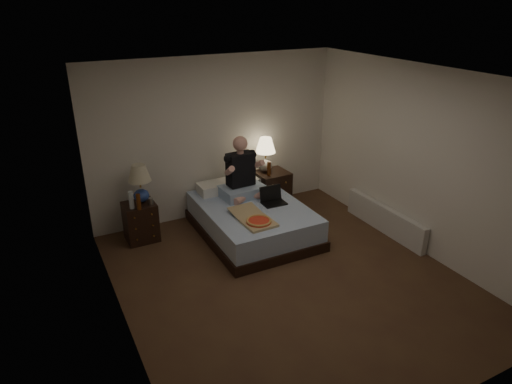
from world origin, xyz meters
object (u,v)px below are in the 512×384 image
water_bottle (131,200)px  nightstand_left (141,222)px  pizza_box (259,222)px  beer_bottle_left (139,202)px  radiator (385,219)px  bed (253,220)px  beer_bottle_right (269,169)px  person (242,167)px  soda_can (151,201)px  lamp_right (265,155)px  nightstand_right (272,191)px  laptop (274,196)px  lamp_left (140,184)px

water_bottle → nightstand_left: bearing=42.1°
nightstand_left → pizza_box: bearing=-42.1°
beer_bottle_left → radiator: 3.59m
bed → water_bottle: bearing=163.9°
beer_bottle_left → beer_bottle_right: bearing=3.2°
person → bed: bearing=-96.9°
water_bottle → soda_can: size_ratio=2.50×
lamp_right → beer_bottle_left: 2.18m
nightstand_right → water_bottle: size_ratio=2.64×
beer_bottle_right → soda_can: bearing=-179.1°
nightstand_left → laptop: laptop is taller
water_bottle → lamp_left: bearing=41.5°
bed → pizza_box: size_ratio=2.44×
water_bottle → radiator: (3.42, -1.32, -0.50)m
nightstand_right → person: 0.91m
beer_bottle_left → pizza_box: bearing=-35.4°
lamp_left → pizza_box: bearing=-43.7°
pizza_box → bed: bearing=68.6°
nightstand_right → beer_bottle_right: beer_bottle_right is taller
lamp_left → radiator: (3.24, -1.48, -0.65)m
nightstand_right → beer_bottle_right: (-0.12, -0.10, 0.44)m
lamp_right → lamp_left: bearing=-177.9°
water_bottle → pizza_box: (1.43, -1.04, -0.19)m
nightstand_left → beer_bottle_right: size_ratio=2.49×
bed → nightstand_left: bearing=159.2°
lamp_right → person: bearing=-150.1°
nightstand_left → radiator: (3.30, -1.42, -0.09)m
nightstand_left → pizza_box: (1.32, -1.15, 0.22)m
soda_can → person: bearing=-4.1°
bed → person: person is taller
soda_can → person: 1.42m
person → radiator: person is taller
bed → lamp_right: (0.60, 0.71, 0.71)m
laptop → pizza_box: size_ratio=0.45×
laptop → radiator: bearing=-24.8°
beer_bottle_left → person: person is taller
water_bottle → beer_bottle_left: size_ratio=1.09×
nightstand_left → lamp_left: lamp_left is taller
nightstand_left → laptop: bearing=-21.4°
nightstand_right → lamp_right: size_ratio=1.18×
nightstand_left → pizza_box: size_ratio=0.75×
beer_bottle_left → person: size_ratio=0.25×
nightstand_left → lamp_left: size_ratio=1.02×
radiator → lamp_left: bearing=155.5°
nightstand_left → laptop: size_ratio=1.68×
lamp_right → water_bottle: bearing=-174.0°
soda_can → water_bottle: bearing=-179.1°
lamp_left → pizza_box: (1.25, -1.20, -0.35)m
lamp_right → person: size_ratio=0.60×
beer_bottle_left → person: (1.57, -0.01, 0.24)m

